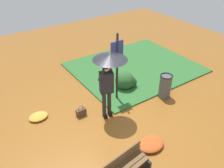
% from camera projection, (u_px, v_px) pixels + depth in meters
% --- Properties ---
extents(ground_plane, '(18.00, 18.00, 0.00)m').
position_uv_depth(ground_plane, '(113.00, 120.00, 7.13)').
color(ground_plane, brown).
extents(grass_verge, '(4.80, 4.00, 0.05)m').
position_uv_depth(grass_verge, '(135.00, 67.00, 9.84)').
color(grass_verge, '#2D662D').
rests_on(grass_verge, ground_plane).
extents(person_with_umbrella, '(0.96, 0.96, 2.04)m').
position_uv_depth(person_with_umbrella, '(108.00, 70.00, 6.53)').
color(person_with_umbrella, '#2D2823').
rests_on(person_with_umbrella, ground_plane).
extents(info_sign_post, '(0.44, 0.07, 2.30)m').
position_uv_depth(info_sign_post, '(117.00, 60.00, 7.27)').
color(info_sign_post, black).
rests_on(info_sign_post, ground_plane).
extents(handbag, '(0.30, 0.15, 0.37)m').
position_uv_depth(handbag, '(81.00, 112.00, 7.22)').
color(handbag, '#4C3323').
rests_on(handbag, ground_plane).
extents(trash_bin, '(0.42, 0.42, 0.83)m').
position_uv_depth(trash_bin, '(165.00, 86.00, 7.91)').
color(trash_bin, '#4C4C51').
rests_on(trash_bin, ground_plane).
extents(shrub_cluster, '(0.76, 0.69, 0.62)m').
position_uv_depth(shrub_cluster, '(126.00, 81.00, 8.45)').
color(shrub_cluster, '#285628').
rests_on(shrub_cluster, ground_plane).
extents(leaf_pile_near_person, '(0.72, 0.58, 0.16)m').
position_uv_depth(leaf_pile_near_person, '(151.00, 144.00, 6.21)').
color(leaf_pile_near_person, '#B74C1E').
rests_on(leaf_pile_near_person, ground_plane).
extents(leaf_pile_by_bench, '(0.57, 0.46, 0.13)m').
position_uv_depth(leaf_pile_by_bench, '(38.00, 116.00, 7.16)').
color(leaf_pile_by_bench, gold).
rests_on(leaf_pile_by_bench, ground_plane).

